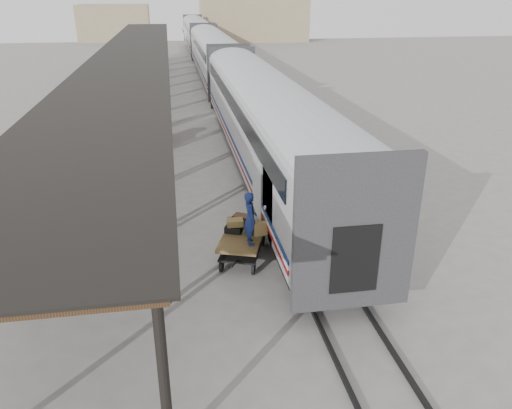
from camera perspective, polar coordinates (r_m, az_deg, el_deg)
The scene contains 11 objects.
ground at distance 16.11m, azimuth -5.16°, elevation -6.63°, with size 160.00×160.00×0.00m, color slate.
train at distance 48.23m, azimuth -4.83°, elevation 16.76°, with size 3.45×76.01×4.01m.
canopy at distance 38.26m, azimuth -13.83°, elevation 16.54°, with size 4.90×64.30×4.15m.
rails at distance 48.80m, azimuth -4.74°, elevation 13.71°, with size 1.54×150.00×0.12m.
building_far at distance 93.26m, azimuth -0.37°, elevation 20.68°, with size 18.00×10.00×8.00m, color tan.
building_left at distance 96.54m, azimuth -15.86°, elevation 19.36°, with size 12.00×8.00×6.00m, color tan.
baggage_cart at distance 16.03m, azimuth -1.48°, elevation -4.07°, with size 1.97×2.68×0.86m.
suitcase_stack at distance 16.21m, azimuth -1.63°, elevation -2.25°, with size 1.41×1.17×0.44m.
luggage_tug at distance 28.60m, azimuth -11.78°, elevation 7.78°, with size 1.12×1.67×1.39m.
porter at distance 15.01m, azimuth -0.66°, elevation -1.59°, with size 0.61×0.40×1.68m, color navy.
pedestrian at distance 32.53m, azimuth -11.35°, elevation 9.98°, with size 0.97×0.40×1.65m, color black.
Camera 1 is at (-0.89, -13.98, 7.97)m, focal length 35.00 mm.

